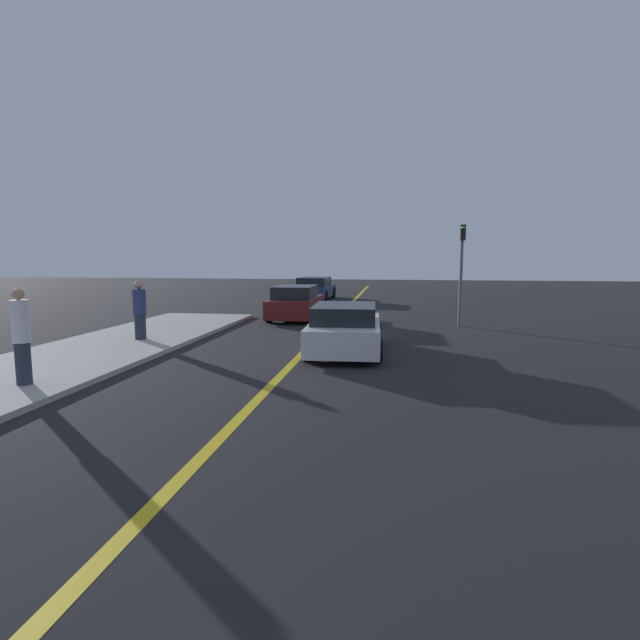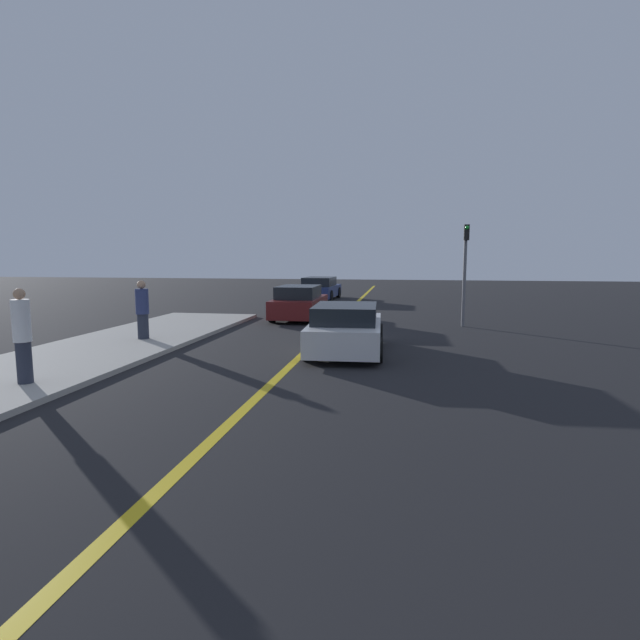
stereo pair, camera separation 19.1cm
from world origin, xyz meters
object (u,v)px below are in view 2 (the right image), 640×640
(car_near_right_lane, at_px, (346,329))
(car_ahead_center, at_px, (299,303))
(car_far_distant, at_px, (320,289))
(pedestrian_far_standing, at_px, (142,310))
(pedestrian_mid_group, at_px, (22,336))
(traffic_light, at_px, (465,264))

(car_near_right_lane, relative_size, car_ahead_center, 1.00)
(car_far_distant, distance_m, pedestrian_far_standing, 15.89)
(car_ahead_center, bearing_deg, pedestrian_mid_group, -105.01)
(pedestrian_far_standing, distance_m, traffic_light, 11.02)
(car_ahead_center, bearing_deg, car_near_right_lane, -69.04)
(pedestrian_mid_group, xyz_separation_m, pedestrian_far_standing, (-0.44, 5.21, -0.06))
(pedestrian_mid_group, height_order, pedestrian_far_standing, pedestrian_mid_group)
(pedestrian_far_standing, xyz_separation_m, traffic_light, (9.71, 5.06, 1.29))
(car_far_distant, bearing_deg, car_ahead_center, -83.58)
(car_far_distant, relative_size, traffic_light, 1.24)
(pedestrian_far_standing, bearing_deg, pedestrian_mid_group, -85.13)
(traffic_light, bearing_deg, pedestrian_far_standing, -152.44)
(car_near_right_lane, xyz_separation_m, car_far_distant, (-3.46, 16.17, 0.02))
(car_ahead_center, xyz_separation_m, traffic_light, (6.33, -1.25, 1.62))
(car_ahead_center, height_order, traffic_light, traffic_light)
(car_near_right_lane, bearing_deg, pedestrian_far_standing, 172.72)
(car_ahead_center, distance_m, car_far_distant, 9.39)
(car_near_right_lane, bearing_deg, pedestrian_mid_group, -142.72)
(car_near_right_lane, relative_size, pedestrian_mid_group, 2.26)
(traffic_light, bearing_deg, pedestrian_mid_group, -132.03)
(car_near_right_lane, distance_m, pedestrian_mid_group, 7.36)
(car_far_distant, bearing_deg, car_near_right_lane, -76.08)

